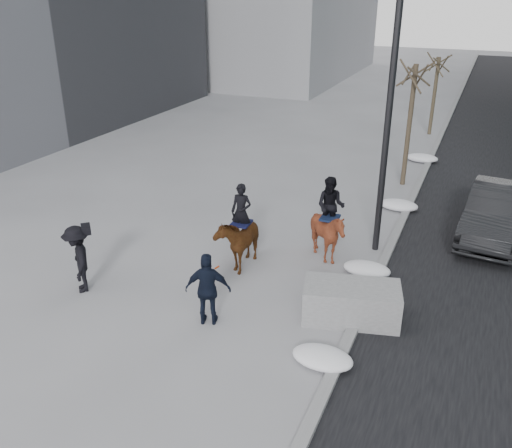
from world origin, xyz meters
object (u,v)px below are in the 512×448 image
at_px(planter, 351,303).
at_px(car_near, 497,212).
at_px(mounted_right, 328,228).
at_px(mounted_left, 240,236).

relative_size(planter, car_near, 0.46).
bearing_deg(mounted_right, planter, -62.95).
height_order(planter, car_near, car_near).
distance_m(car_near, mounted_right, 5.54).
bearing_deg(mounted_right, mounted_left, -151.29).
relative_size(planter, mounted_left, 0.95).
bearing_deg(planter, mounted_right, 117.05).
height_order(mounted_left, mounted_right, mounted_right).
relative_size(car_near, mounted_right, 1.98).
bearing_deg(mounted_left, mounted_right, 28.71).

